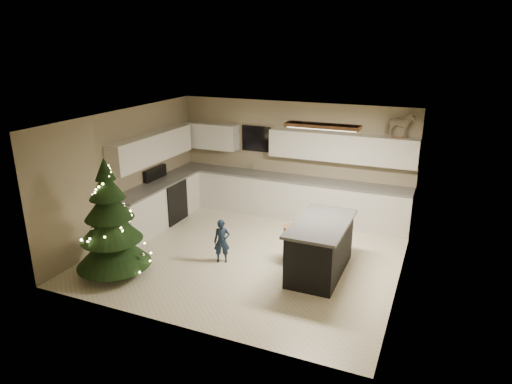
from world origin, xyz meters
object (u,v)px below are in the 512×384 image
bar_stool (293,235)px  christmas_tree (111,228)px  island (320,247)px  toddler (222,241)px  rocking_horse (399,125)px

bar_stool → christmas_tree: 3.20m
island → bar_stool: (-0.56, 0.20, 0.04)m
christmas_tree → toddler: bearing=36.9°
island → christmas_tree: size_ratio=0.81×
toddler → rocking_horse: rocking_horse is taller
island → christmas_tree: christmas_tree is taller
christmas_tree → island: bearing=23.9°
island → bar_stool: size_ratio=2.44×
bar_stool → rocking_horse: bearing=57.7°
island → toddler: size_ratio=2.09×
bar_stool → toddler: bearing=-156.8°
island → bar_stool: bearing=159.9°
island → toddler: island is taller
christmas_tree → bar_stool: bearing=31.3°
rocking_horse → christmas_tree: bearing=124.4°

